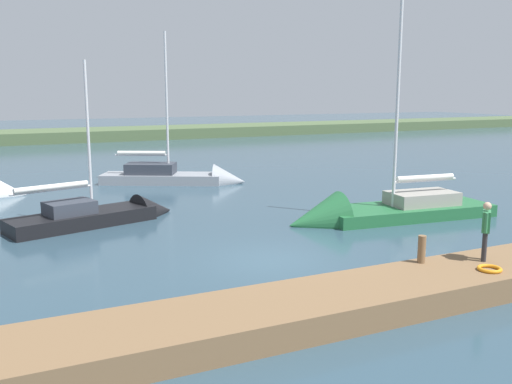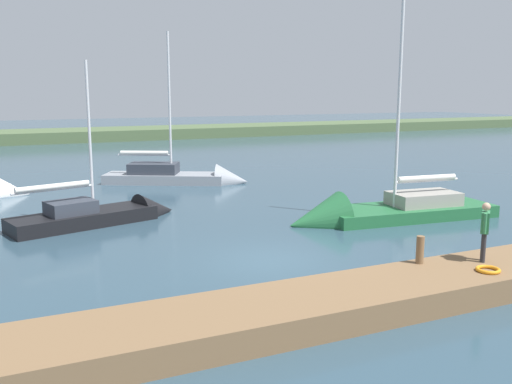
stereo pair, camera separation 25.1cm
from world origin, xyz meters
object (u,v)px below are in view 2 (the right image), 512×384
Objects in this scene: life_ring_buoy at (488,270)px; sailboat_far_right at (372,217)px; sailboat_behind_pier at (185,179)px; sailboat_far_left at (107,218)px; person_on_dock at (485,228)px; mooring_post_far at (420,250)px.

life_ring_buoy is 0.06× the size of sailboat_far_right.
sailboat_behind_pier is (4.33, -12.93, 0.11)m from sailboat_far_right.
sailboat_far_left is 10.41m from sailboat_behind_pier.
person_on_dock is at bearing -127.63° from life_ring_buoy.
person_on_dock is at bearing -55.92° from sailboat_behind_pier.
mooring_post_far is at bearing -60.75° from sailboat_behind_pier.
sailboat_far_left is 15.19m from person_on_dock.
sailboat_behind_pier is at bearing -85.32° from life_ring_buoy.
sailboat_far_left is 0.72× the size of sailboat_far_right.
mooring_post_far is at bearing -151.01° from person_on_dock.
sailboat_far_right reaches higher than sailboat_far_left.
life_ring_buoy is at bearing -57.67° from sailboat_behind_pier.
sailboat_far_left reaches higher than life_ring_buoy.
sailboat_far_left is at bearing -98.53° from sailboat_behind_pier.
sailboat_far_left reaches higher than mooring_post_far.
sailboat_behind_pier is (-6.14, -8.40, 0.10)m from sailboat_far_left.
life_ring_buoy is 0.09× the size of sailboat_far_left.
sailboat_far_right is (-3.76, -7.37, -0.92)m from mooring_post_far.
person_on_dock is at bearing 161.32° from mooring_post_far.
sailboat_far_left reaches higher than person_on_dock.
sailboat_far_right is at bearing -39.37° from sailboat_far_left.
sailboat_behind_pier reaches higher than person_on_dock.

